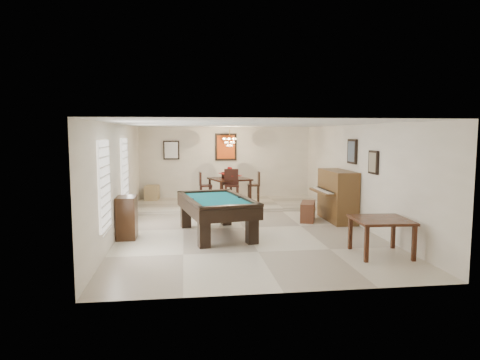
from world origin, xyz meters
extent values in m
cube|color=beige|center=(0.00, 0.00, -0.01)|extent=(6.00, 9.00, 0.02)
cube|color=silver|center=(0.00, 4.50, 1.30)|extent=(6.00, 0.04, 2.60)
cube|color=silver|center=(0.00, -4.50, 1.30)|extent=(6.00, 0.04, 2.60)
cube|color=silver|center=(-3.00, 0.00, 1.30)|extent=(0.04, 9.00, 2.60)
cube|color=silver|center=(3.00, 0.00, 1.30)|extent=(0.04, 9.00, 2.60)
cube|color=white|center=(0.00, 0.00, 2.60)|extent=(6.00, 9.00, 0.04)
cube|color=beige|center=(0.00, 3.25, 0.06)|extent=(6.00, 2.50, 0.12)
cube|color=white|center=(-2.97, -2.20, 1.40)|extent=(0.06, 1.00, 1.70)
cube|color=white|center=(-2.97, 0.60, 1.40)|extent=(0.06, 1.00, 1.70)
cube|color=#5B2F1D|center=(1.88, 0.65, 0.25)|extent=(0.64, 0.98, 0.51)
cube|color=black|center=(-2.77, -0.75, 0.48)|extent=(0.43, 0.64, 0.96)
cube|color=tan|center=(-2.57, 4.14, 0.37)|extent=(0.49, 0.59, 0.49)
cube|color=#D84C14|center=(0.00, 4.46, 1.90)|extent=(0.75, 0.06, 0.95)
cube|color=white|center=(-1.90, 4.46, 1.80)|extent=(0.55, 0.06, 0.65)
cube|color=slate|center=(2.96, 0.30, 1.90)|extent=(0.06, 0.55, 0.65)
cube|color=gray|center=(2.96, -1.00, 1.70)|extent=(0.06, 0.45, 0.55)
camera|label=1|loc=(-1.45, -10.54, 2.38)|focal=32.00mm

